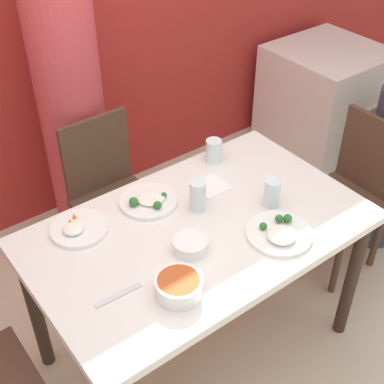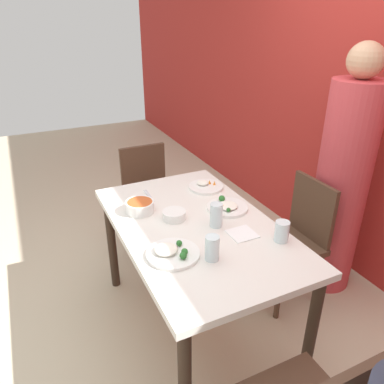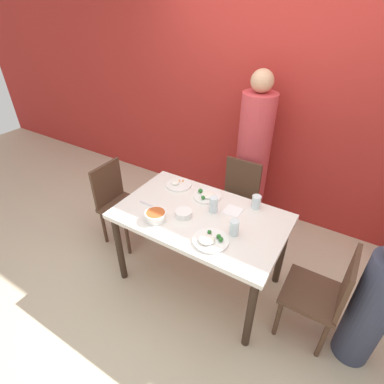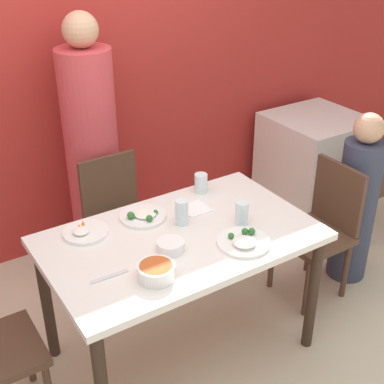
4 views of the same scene
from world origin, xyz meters
name	(u,v)px [view 3 (image 3 of 4)]	position (x,y,z in m)	size (l,w,h in m)	color
ground_plane	(199,278)	(0.00, 0.00, 0.00)	(10.00, 10.00, 0.00)	beige
wall_back	(270,99)	(0.00, 1.42, 1.35)	(10.00, 0.06, 2.70)	#A82823
dining_table	(200,223)	(0.00, 0.00, 0.68)	(1.37, 0.84, 0.77)	silver
chair_adult_spot	(237,199)	(0.00, 0.75, 0.48)	(0.40, 0.40, 0.87)	#4C3323
chair_child_spot	(323,293)	(1.02, 0.00, 0.48)	(0.40, 0.40, 0.87)	#4C3323
chair_empty_left	(118,201)	(-1.02, 0.07, 0.48)	(0.40, 0.40, 0.87)	#4C3323
person_adult	(253,159)	(0.00, 1.10, 0.79)	(0.35, 0.35, 1.71)	#C63D42
person_child	(372,307)	(1.32, 0.00, 0.54)	(0.26, 0.26, 1.16)	#33384C
bowl_curry	(156,216)	(-0.27, -0.24, 0.81)	(0.17, 0.17, 0.07)	white
plate_rice_adult	(210,240)	(0.22, -0.24, 0.79)	(0.27, 0.27, 0.05)	white
plate_rice_child	(178,184)	(-0.40, 0.27, 0.78)	(0.23, 0.23, 0.05)	white
plate_noodles	(207,195)	(-0.08, 0.25, 0.79)	(0.25, 0.25, 0.06)	white
bowl_rice_small	(184,213)	(-0.11, -0.09, 0.80)	(0.14, 0.14, 0.05)	white
glass_water_tall	(214,204)	(0.07, 0.09, 0.84)	(0.07, 0.07, 0.14)	silver
glass_water_short	(234,228)	(0.33, -0.07, 0.84)	(0.07, 0.07, 0.13)	silver
glass_water_center	(256,202)	(0.34, 0.33, 0.83)	(0.08, 0.08, 0.11)	silver
napkin_folded	(233,211)	(0.20, 0.18, 0.78)	(0.14, 0.14, 0.01)	white
fork_steel	(148,205)	(-0.45, -0.12, 0.78)	(0.18, 0.03, 0.01)	silver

